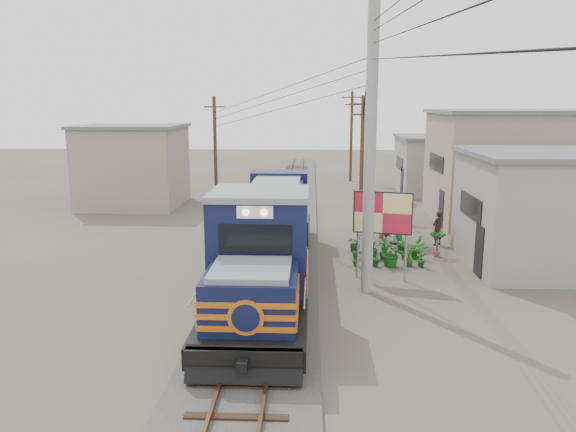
{
  "coord_description": "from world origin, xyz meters",
  "views": [
    {
      "loc": [
        1.54,
        -19.66,
        6.62
      ],
      "look_at": [
        0.6,
        2.03,
        2.2
      ],
      "focal_mm": 35.0,
      "sensor_mm": 36.0,
      "label": 1
    }
  ],
  "objects_px": {
    "billboard": "(383,215)",
    "vendor": "(438,228)",
    "locomotive": "(269,239)",
    "market_umbrella": "(396,200)"
  },
  "relations": [
    {
      "from": "locomotive",
      "to": "billboard",
      "type": "xyz_separation_m",
      "value": [
        4.18,
        0.76,
        0.77
      ]
    },
    {
      "from": "vendor",
      "to": "billboard",
      "type": "bearing_deg",
      "value": 19.45
    },
    {
      "from": "market_umbrella",
      "to": "vendor",
      "type": "bearing_deg",
      "value": -4.89
    },
    {
      "from": "billboard",
      "to": "vendor",
      "type": "height_order",
      "value": "billboard"
    },
    {
      "from": "market_umbrella",
      "to": "billboard",
      "type": "bearing_deg",
      "value": -103.08
    },
    {
      "from": "market_umbrella",
      "to": "locomotive",
      "type": "bearing_deg",
      "value": -130.92
    },
    {
      "from": "billboard",
      "to": "vendor",
      "type": "distance_m",
      "value": 6.51
    },
    {
      "from": "billboard",
      "to": "vendor",
      "type": "relative_size",
      "value": 2.06
    },
    {
      "from": "vendor",
      "to": "locomotive",
      "type": "bearing_deg",
      "value": 0.23
    },
    {
      "from": "billboard",
      "to": "vendor",
      "type": "xyz_separation_m",
      "value": [
        3.27,
        5.38,
        -1.67
      ]
    }
  ]
}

